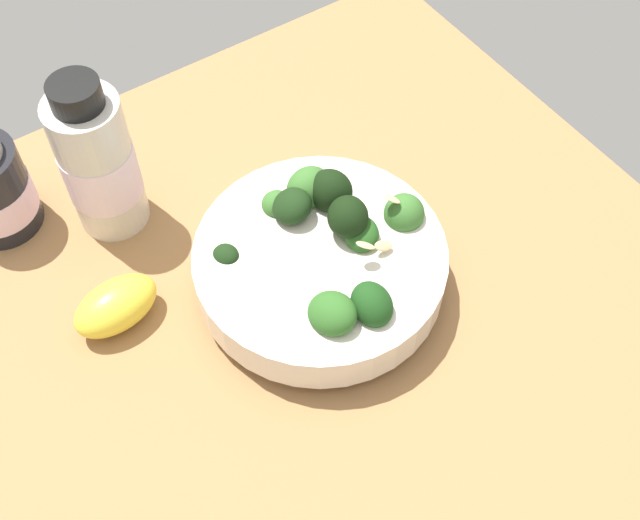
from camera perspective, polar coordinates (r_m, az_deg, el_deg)
name	(u,v)px	position (r cm, az deg, el deg)	size (l,w,h in cm)	color
ground_plane	(319,316)	(73.99, -0.08, -4.00)	(70.14, 70.14, 3.14)	#996D42
bowl_of_broccoli	(323,260)	(71.00, 0.18, -0.02)	(22.62, 22.45, 10.11)	silver
lemon_wedge	(116,306)	(72.45, -14.34, -3.18)	(7.89, 4.74, 4.28)	yellow
bottle_tall	(98,163)	(75.66, -15.51, 6.69)	(6.88, 6.88, 17.08)	beige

